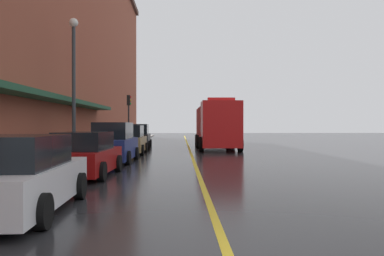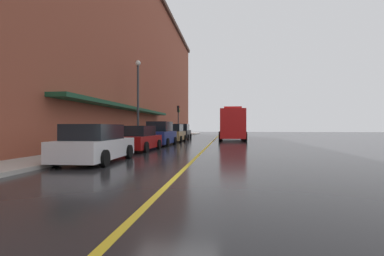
# 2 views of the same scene
# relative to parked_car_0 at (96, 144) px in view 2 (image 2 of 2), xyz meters

# --- Properties ---
(ground_plane) EXTENTS (112.00, 112.00, 0.00)m
(ground_plane) POSITION_rel_parked_car_0_xyz_m (4.02, 21.71, -0.76)
(ground_plane) COLOR #232326
(sidewalk_left) EXTENTS (2.40, 70.00, 0.15)m
(sidewalk_left) POSITION_rel_parked_car_0_xyz_m (-2.18, 21.71, -0.68)
(sidewalk_left) COLOR #ADA8A0
(sidewalk_left) RESTS_ON ground
(lane_center_stripe) EXTENTS (0.16, 70.00, 0.01)m
(lane_center_stripe) POSITION_rel_parked_car_0_xyz_m (4.02, 21.71, -0.75)
(lane_center_stripe) COLOR gold
(lane_center_stripe) RESTS_ON ground
(brick_building_left) EXTENTS (12.66, 64.00, 19.08)m
(brick_building_left) POSITION_rel_parked_car_0_xyz_m (-9.12, 20.70, 8.79)
(brick_building_left) COLOR brown
(brick_building_left) RESTS_ON ground
(parked_car_0) EXTENTS (2.24, 4.68, 1.60)m
(parked_car_0) POSITION_rel_parked_car_0_xyz_m (0.00, 0.00, 0.00)
(parked_car_0) COLOR silver
(parked_car_0) RESTS_ON ground
(parked_car_1) EXTENTS (2.09, 4.41, 1.56)m
(parked_car_1) POSITION_rel_parked_car_0_xyz_m (0.03, 5.78, -0.02)
(parked_car_1) COLOR maroon
(parked_car_1) RESTS_ON ground
(parked_car_2) EXTENTS (2.03, 4.55, 1.92)m
(parked_car_2) POSITION_rel_parked_car_0_xyz_m (0.16, 11.02, 0.13)
(parked_car_2) COLOR navy
(parked_car_2) RESTS_ON ground
(parked_car_3) EXTENTS (2.10, 4.20, 1.77)m
(parked_car_3) POSITION_rel_parked_car_0_xyz_m (0.16, 16.52, 0.07)
(parked_car_3) COLOR #A5844C
(parked_car_3) RESTS_ON ground
(parked_car_4) EXTENTS (2.22, 4.82, 1.86)m
(parked_car_4) POSITION_rel_parked_car_0_xyz_m (0.04, 22.13, 0.11)
(parked_car_4) COLOR black
(parked_car_4) RESTS_ON ground
(fire_truck) EXTENTS (2.96, 9.15, 3.61)m
(fire_truck) POSITION_rel_parked_car_0_xyz_m (6.07, 21.54, 0.97)
(fire_truck) COLOR red
(fire_truck) RESTS_ON ground
(parking_meter_0) EXTENTS (0.14, 0.18, 1.33)m
(parking_meter_0) POSITION_rel_parked_car_0_xyz_m (-1.33, 2.42, 0.30)
(parking_meter_0) COLOR #4C4C51
(parking_meter_0) RESTS_ON sidewalk_left
(parking_meter_1) EXTENTS (0.14, 0.18, 1.33)m
(parking_meter_1) POSITION_rel_parked_car_0_xyz_m (-1.33, 11.17, 0.30)
(parking_meter_1) COLOR #4C4C51
(parking_meter_1) RESTS_ON sidewalk_left
(street_lamp_left) EXTENTS (0.44, 0.44, 6.94)m
(street_lamp_left) POSITION_rel_parked_car_0_xyz_m (-1.93, 11.63, 3.64)
(street_lamp_left) COLOR #33383D
(street_lamp_left) RESTS_ON sidewalk_left
(traffic_light_near) EXTENTS (0.38, 0.36, 4.30)m
(traffic_light_near) POSITION_rel_parked_car_0_xyz_m (-1.27, 27.46, 2.40)
(traffic_light_near) COLOR #232326
(traffic_light_near) RESTS_ON sidewalk_left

